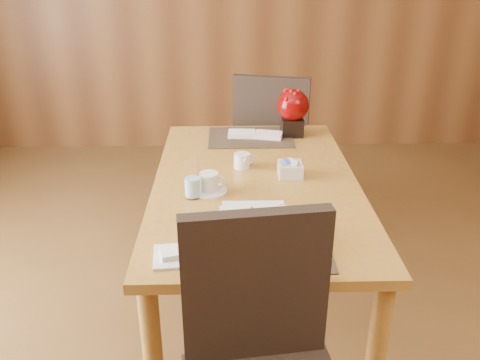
{
  "coord_description": "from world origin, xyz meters",
  "views": [
    {
      "loc": [
        -0.12,
        -1.44,
        1.7
      ],
      "look_at": [
        -0.08,
        0.35,
        0.87
      ],
      "focal_mm": 38.0,
      "sensor_mm": 36.0,
      "label": 1
    }
  ],
  "objects_px": {
    "coffee_cup": "(209,184)",
    "berry_decor": "(293,110)",
    "soup_setting": "(254,230)",
    "sugar_caddy": "(290,170)",
    "dining_table": "(256,200)",
    "far_chair": "(273,141)",
    "bread_plate": "(176,256)",
    "water_glass": "(192,179)",
    "creamer_jug": "(242,161)"
  },
  "relations": [
    {
      "from": "berry_decor",
      "to": "creamer_jug",
      "type": "bearing_deg",
      "value": -123.13
    },
    {
      "from": "dining_table",
      "to": "water_glass",
      "type": "distance_m",
      "value": 0.36
    },
    {
      "from": "dining_table",
      "to": "far_chair",
      "type": "relative_size",
      "value": 1.48
    },
    {
      "from": "dining_table",
      "to": "coffee_cup",
      "type": "relative_size",
      "value": 9.93
    },
    {
      "from": "sugar_caddy",
      "to": "berry_decor",
      "type": "distance_m",
      "value": 0.56
    },
    {
      "from": "bread_plate",
      "to": "water_glass",
      "type": "bearing_deg",
      "value": 85.97
    },
    {
      "from": "bread_plate",
      "to": "far_chair",
      "type": "height_order",
      "value": "far_chair"
    },
    {
      "from": "soup_setting",
      "to": "coffee_cup",
      "type": "bearing_deg",
      "value": 112.47
    },
    {
      "from": "soup_setting",
      "to": "berry_decor",
      "type": "distance_m",
      "value": 1.14
    },
    {
      "from": "coffee_cup",
      "to": "creamer_jug",
      "type": "distance_m",
      "value": 0.29
    },
    {
      "from": "soup_setting",
      "to": "water_glass",
      "type": "bearing_deg",
      "value": 122.99
    },
    {
      "from": "water_glass",
      "to": "sugar_caddy",
      "type": "distance_m",
      "value": 0.47
    },
    {
      "from": "soup_setting",
      "to": "berry_decor",
      "type": "relative_size",
      "value": 1.02
    },
    {
      "from": "berry_decor",
      "to": "sugar_caddy",
      "type": "bearing_deg",
      "value": -97.55
    },
    {
      "from": "berry_decor",
      "to": "far_chair",
      "type": "height_order",
      "value": "far_chair"
    },
    {
      "from": "soup_setting",
      "to": "sugar_caddy",
      "type": "xyz_separation_m",
      "value": [
        0.19,
        0.57,
        -0.02
      ]
    },
    {
      "from": "soup_setting",
      "to": "bread_plate",
      "type": "bearing_deg",
      "value": -162.63
    },
    {
      "from": "sugar_caddy",
      "to": "bread_plate",
      "type": "xyz_separation_m",
      "value": [
        -0.46,
        -0.65,
        -0.03
      ]
    },
    {
      "from": "berry_decor",
      "to": "soup_setting",
      "type": "bearing_deg",
      "value": -103.36
    },
    {
      "from": "bread_plate",
      "to": "far_chair",
      "type": "xyz_separation_m",
      "value": [
        0.46,
        1.57,
        -0.18
      ]
    },
    {
      "from": "far_chair",
      "to": "water_glass",
      "type": "bearing_deg",
      "value": 82.5
    },
    {
      "from": "dining_table",
      "to": "berry_decor",
      "type": "height_order",
      "value": "berry_decor"
    },
    {
      "from": "water_glass",
      "to": "berry_decor",
      "type": "height_order",
      "value": "berry_decor"
    },
    {
      "from": "coffee_cup",
      "to": "berry_decor",
      "type": "distance_m",
      "value": 0.82
    },
    {
      "from": "creamer_jug",
      "to": "berry_decor",
      "type": "xyz_separation_m",
      "value": [
        0.29,
        0.44,
        0.11
      ]
    },
    {
      "from": "bread_plate",
      "to": "soup_setting",
      "type": "bearing_deg",
      "value": 17.21
    },
    {
      "from": "soup_setting",
      "to": "creamer_jug",
      "type": "xyz_separation_m",
      "value": [
        -0.02,
        0.67,
        -0.02
      ]
    },
    {
      "from": "berry_decor",
      "to": "coffee_cup",
      "type": "bearing_deg",
      "value": -121.91
    },
    {
      "from": "soup_setting",
      "to": "sugar_caddy",
      "type": "height_order",
      "value": "soup_setting"
    },
    {
      "from": "far_chair",
      "to": "coffee_cup",
      "type": "bearing_deg",
      "value": 84.76
    },
    {
      "from": "coffee_cup",
      "to": "creamer_jug",
      "type": "height_order",
      "value": "coffee_cup"
    },
    {
      "from": "bread_plate",
      "to": "coffee_cup",
      "type": "bearing_deg",
      "value": 78.82
    },
    {
      "from": "water_glass",
      "to": "berry_decor",
      "type": "distance_m",
      "value": 0.9
    },
    {
      "from": "dining_table",
      "to": "coffee_cup",
      "type": "xyz_separation_m",
      "value": [
        -0.2,
        -0.11,
        0.13
      ]
    },
    {
      "from": "coffee_cup",
      "to": "far_chair",
      "type": "xyz_separation_m",
      "value": [
        0.37,
        1.07,
        -0.22
      ]
    },
    {
      "from": "creamer_jug",
      "to": "sugar_caddy",
      "type": "xyz_separation_m",
      "value": [
        0.22,
        -0.1,
        -0.0
      ]
    },
    {
      "from": "coffee_cup",
      "to": "far_chair",
      "type": "relative_size",
      "value": 0.15
    },
    {
      "from": "dining_table",
      "to": "sugar_caddy",
      "type": "height_order",
      "value": "sugar_caddy"
    },
    {
      "from": "soup_setting",
      "to": "water_glass",
      "type": "distance_m",
      "value": 0.44
    },
    {
      "from": "dining_table",
      "to": "coffee_cup",
      "type": "height_order",
      "value": "coffee_cup"
    },
    {
      "from": "soup_setting",
      "to": "bread_plate",
      "type": "distance_m",
      "value": 0.28
    },
    {
      "from": "coffee_cup",
      "to": "bread_plate",
      "type": "relative_size",
      "value": 1.02
    },
    {
      "from": "dining_table",
      "to": "soup_setting",
      "type": "xyz_separation_m",
      "value": [
        -0.03,
        -0.52,
        0.15
      ]
    },
    {
      "from": "water_glass",
      "to": "berry_decor",
      "type": "xyz_separation_m",
      "value": [
        0.5,
        0.74,
        0.06
      ]
    },
    {
      "from": "far_chair",
      "to": "sugar_caddy",
      "type": "bearing_deg",
      "value": 103.24
    },
    {
      "from": "dining_table",
      "to": "berry_decor",
      "type": "xyz_separation_m",
      "value": [
        0.23,
        0.59,
        0.24
      ]
    },
    {
      "from": "sugar_caddy",
      "to": "bread_plate",
      "type": "height_order",
      "value": "sugar_caddy"
    },
    {
      "from": "soup_setting",
      "to": "creamer_jug",
      "type": "relative_size",
      "value": 2.73
    },
    {
      "from": "coffee_cup",
      "to": "far_chair",
      "type": "distance_m",
      "value": 1.15
    },
    {
      "from": "sugar_caddy",
      "to": "far_chair",
      "type": "xyz_separation_m",
      "value": [
        0.0,
        0.92,
        -0.21
      ]
    }
  ]
}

